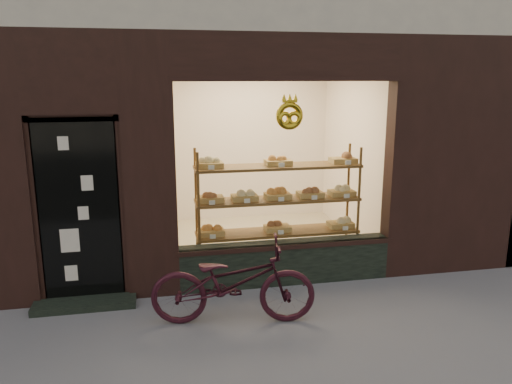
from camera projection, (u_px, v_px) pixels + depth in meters
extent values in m
plane|color=slate|center=(297.00, 382.00, 4.35)|extent=(90.00, 90.00, 0.00)
cube|color=black|center=(285.00, 262.00, 6.41)|extent=(2.70, 0.25, 0.55)
cube|color=black|center=(80.00, 212.00, 5.68)|extent=(0.90, 0.04, 2.15)
cube|color=black|center=(85.00, 304.00, 5.77)|extent=(1.15, 0.35, 0.08)
torus|color=gold|center=(289.00, 116.00, 5.88)|extent=(0.33, 0.07, 0.33)
cube|color=#57361C|center=(277.00, 267.00, 6.86)|extent=(2.20, 0.45, 0.04)
cube|color=#57361C|center=(277.00, 232.00, 6.75)|extent=(2.20, 0.45, 0.03)
cube|color=#57361C|center=(278.00, 200.00, 6.65)|extent=(2.20, 0.45, 0.04)
cube|color=#57361C|center=(278.00, 167.00, 6.55)|extent=(2.20, 0.45, 0.04)
cylinder|color=#57361C|center=(199.00, 219.00, 6.29)|extent=(0.04, 0.04, 1.70)
cylinder|color=#57361C|center=(358.00, 210.00, 6.70)|extent=(0.04, 0.04, 1.70)
cylinder|color=#57361C|center=(196.00, 211.00, 6.66)|extent=(0.04, 0.04, 1.70)
cylinder|color=#57361C|center=(347.00, 203.00, 7.07)|extent=(0.04, 0.04, 1.70)
cube|color=#A47531|center=(211.00, 232.00, 6.56)|extent=(0.34, 0.24, 0.07)
sphere|color=gold|center=(211.00, 226.00, 6.54)|extent=(0.11, 0.11, 0.11)
cube|color=silver|center=(213.00, 237.00, 6.39)|extent=(0.07, 0.01, 0.05)
cube|color=#A47531|center=(277.00, 228.00, 6.74)|extent=(0.34, 0.24, 0.07)
sphere|color=brown|center=(277.00, 222.00, 6.72)|extent=(0.11, 0.11, 0.11)
cube|color=silver|center=(281.00, 232.00, 6.56)|extent=(0.07, 0.01, 0.05)
cube|color=#A47531|center=(340.00, 224.00, 6.91)|extent=(0.34, 0.24, 0.07)
sphere|color=#DAC985|center=(341.00, 218.00, 6.89)|extent=(0.11, 0.11, 0.11)
cube|color=silver|center=(345.00, 228.00, 6.74)|extent=(0.08, 0.01, 0.05)
cube|color=#A47531|center=(210.00, 199.00, 6.46)|extent=(0.34, 0.24, 0.07)
sphere|color=brown|center=(210.00, 193.00, 6.44)|extent=(0.11, 0.11, 0.11)
cube|color=silver|center=(212.00, 203.00, 6.28)|extent=(0.07, 0.01, 0.06)
cube|color=#A47531|center=(245.00, 198.00, 6.55)|extent=(0.34, 0.24, 0.07)
sphere|color=#DAC985|center=(244.00, 191.00, 6.53)|extent=(0.11, 0.11, 0.11)
cube|color=silver|center=(247.00, 201.00, 6.37)|extent=(0.07, 0.01, 0.06)
cube|color=#A47531|center=(278.00, 196.00, 6.64)|extent=(0.34, 0.24, 0.07)
sphere|color=gold|center=(278.00, 190.00, 6.62)|extent=(0.11, 0.11, 0.11)
cube|color=silver|center=(281.00, 199.00, 6.46)|extent=(0.07, 0.01, 0.06)
cube|color=#A47531|center=(310.00, 194.00, 6.72)|extent=(0.34, 0.24, 0.07)
sphere|color=brown|center=(310.00, 188.00, 6.70)|extent=(0.11, 0.11, 0.11)
cube|color=silver|center=(314.00, 198.00, 6.55)|extent=(0.07, 0.01, 0.06)
cube|color=#A47531|center=(342.00, 193.00, 6.81)|extent=(0.34, 0.24, 0.07)
sphere|color=#DAC985|center=(342.00, 187.00, 6.79)|extent=(0.11, 0.11, 0.11)
cube|color=silver|center=(347.00, 196.00, 6.63)|extent=(0.08, 0.01, 0.06)
cube|color=#A47531|center=(210.00, 165.00, 6.36)|extent=(0.34, 0.24, 0.07)
sphere|color=#DAC985|center=(210.00, 158.00, 6.34)|extent=(0.11, 0.11, 0.11)
cube|color=silver|center=(211.00, 167.00, 6.18)|extent=(0.07, 0.01, 0.06)
cube|color=#A47531|center=(278.00, 163.00, 6.53)|extent=(0.34, 0.24, 0.07)
sphere|color=gold|center=(278.00, 156.00, 6.51)|extent=(0.11, 0.11, 0.11)
cube|color=silver|center=(282.00, 165.00, 6.36)|extent=(0.07, 0.01, 0.06)
cube|color=#A47531|center=(343.00, 160.00, 6.71)|extent=(0.34, 0.24, 0.07)
sphere|color=brown|center=(343.00, 154.00, 6.69)|extent=(0.11, 0.11, 0.11)
cube|color=silver|center=(348.00, 163.00, 6.53)|extent=(0.08, 0.01, 0.06)
imported|color=black|center=(233.00, 282.00, 5.32)|extent=(1.83, 0.87, 0.92)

